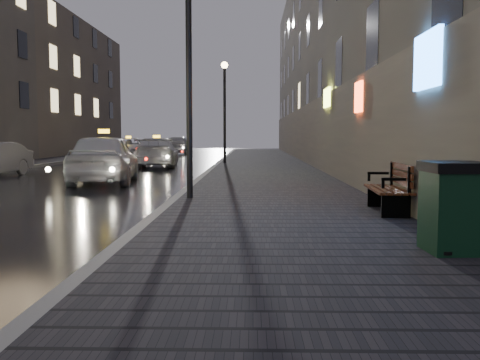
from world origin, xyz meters
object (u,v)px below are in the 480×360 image
(bench, at_px, (392,188))
(taxi_far, at_px, (129,148))
(taxi_near, at_px, (104,158))
(car_far, at_px, (178,145))
(trash_bin, at_px, (455,206))
(lamp_far, at_px, (225,99))
(taxi_mid, at_px, (157,152))
(lamp_near, at_px, (189,52))

(bench, height_order, taxi_far, taxi_far)
(taxi_near, xyz_separation_m, taxi_far, (-3.74, 19.68, -0.13))
(car_far, bearing_deg, trash_bin, 99.57)
(lamp_far, relative_size, taxi_mid, 1.05)
(taxi_near, bearing_deg, trash_bin, 116.56)
(car_far, bearing_deg, taxi_mid, 91.09)
(car_far, bearing_deg, lamp_near, 95.01)
(lamp_far, bearing_deg, taxi_mid, -157.54)
(taxi_near, bearing_deg, lamp_near, 115.36)
(lamp_near, bearing_deg, trash_bin, -55.00)
(lamp_far, relative_size, bench, 2.87)
(car_far, bearing_deg, taxi_far, 67.12)
(lamp_near, xyz_separation_m, taxi_mid, (-3.36, 14.61, -2.76))
(car_far, bearing_deg, lamp_far, 102.97)
(trash_bin, height_order, taxi_far, taxi_far)
(trash_bin, bearing_deg, car_far, 100.41)
(lamp_far, relative_size, taxi_far, 1.04)
(lamp_near, bearing_deg, taxi_mid, 102.97)
(taxi_far, relative_size, car_far, 1.10)
(taxi_far, distance_m, car_far, 7.46)
(lamp_near, height_order, trash_bin, lamp_near)
(trash_bin, xyz_separation_m, car_far, (-8.68, 37.78, 0.07))
(trash_bin, distance_m, car_far, 38.76)
(lamp_near, relative_size, bench, 2.87)
(taxi_far, bearing_deg, lamp_near, -81.39)
(trash_bin, bearing_deg, taxi_near, 121.34)
(taxi_far, height_order, car_far, car_far)
(taxi_far, bearing_deg, trash_bin, -77.47)
(bench, bearing_deg, car_far, 107.56)
(taxi_near, distance_m, car_far, 26.74)
(lamp_far, distance_m, taxi_far, 11.95)
(bench, bearing_deg, lamp_far, 105.80)
(lamp_near, distance_m, taxi_far, 26.27)
(taxi_near, height_order, taxi_mid, taxi_near)
(taxi_mid, distance_m, car_far, 17.58)
(trash_bin, xyz_separation_m, taxi_mid, (-7.31, 20.25, 0.01))
(taxi_far, bearing_deg, taxi_mid, -77.26)
(lamp_far, distance_m, taxi_near, 11.44)
(taxi_near, xyz_separation_m, car_far, (-1.25, 26.71, -0.04))
(bench, relative_size, taxi_near, 0.38)
(lamp_far, height_order, taxi_near, lamp_far)
(taxi_near, height_order, car_far, taxi_near)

